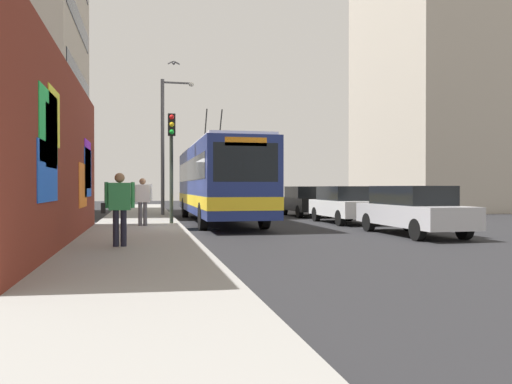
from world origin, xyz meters
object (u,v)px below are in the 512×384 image
parked_car_black (306,201)px  pedestrian_midblock (142,198)px  pedestrian_near_wall (119,203)px  parked_car_silver (412,209)px  city_bus (218,180)px  street_lamp (166,137)px  parked_car_white (345,204)px  traffic_light (171,149)px

parked_car_black → pedestrian_midblock: (-6.82, 8.44, 0.33)m
pedestrian_near_wall → pedestrian_midblock: bearing=-4.6°
parked_car_silver → pedestrian_near_wall: pedestrian_near_wall is taller
city_bus → street_lamp: (3.95, 2.07, 2.19)m
parked_car_silver → parked_car_white: (5.51, 0.00, -0.00)m
parked_car_black → traffic_light: bearing=128.6°
city_bus → parked_car_black: size_ratio=2.96×
parked_car_white → traffic_light: bearing=94.7°
city_bus → pedestrian_midblock: size_ratio=7.13×
parked_car_silver → pedestrian_midblock: 9.32m
parked_car_black → city_bus: bearing=124.2°
city_bus → traffic_light: (-2.34, 2.15, 1.12)m
parked_car_white → street_lamp: (5.68, 7.27, 3.22)m
street_lamp → parked_car_silver: bearing=-147.0°
city_bus → street_lamp: size_ratio=1.79×
city_bus → parked_car_silver: (-7.24, -5.20, -1.03)m
parked_car_silver → parked_car_white: 5.51m
pedestrian_midblock → street_lamp: 7.89m
parked_car_black → pedestrian_midblock: 10.86m
pedestrian_near_wall → street_lamp: street_lamp is taller
city_bus → parked_car_white: city_bus is taller
city_bus → pedestrian_near_wall: size_ratio=7.09×
parked_car_white → pedestrian_near_wall: pedestrian_near_wall is taller
parked_car_white → pedestrian_midblock: 8.59m
traffic_light → pedestrian_near_wall: bearing=167.6°
parked_car_silver → traffic_light: 9.09m
pedestrian_midblock → traffic_light: bearing=-48.9°
pedestrian_near_wall → traffic_light: traffic_light is taller
city_bus → pedestrian_near_wall: (-9.68, 3.76, -0.70)m
parked_car_white → parked_car_black: 5.26m
city_bus → traffic_light: bearing=137.4°
traffic_light → street_lamp: bearing=-0.7°
city_bus → parked_car_white: (-1.73, -5.20, -1.04)m
parked_car_silver → pedestrian_near_wall: 9.29m
parked_car_black → street_lamp: (0.43, 7.27, 3.22)m
pedestrian_near_wall → city_bus: bearing=-21.2°
parked_car_silver → pedestrian_midblock: (3.94, 8.44, 0.32)m
parked_car_black → traffic_light: size_ratio=0.98×
parked_car_black → street_lamp: 7.97m
city_bus → pedestrian_near_wall: city_bus is taller
pedestrian_midblock → traffic_light: (0.95, -1.09, 1.83)m
pedestrian_near_wall → traffic_light: bearing=-12.4°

